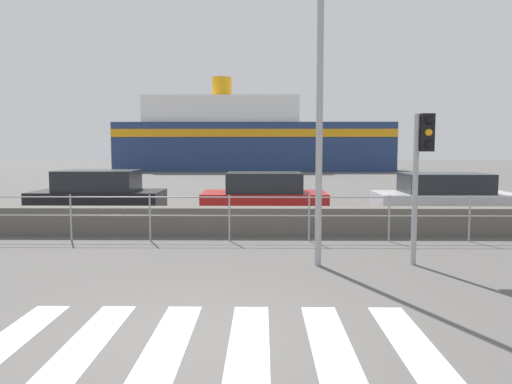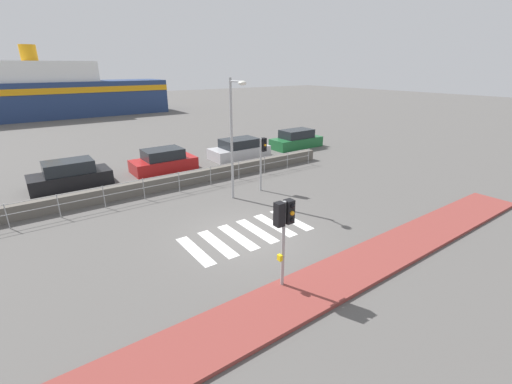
% 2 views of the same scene
% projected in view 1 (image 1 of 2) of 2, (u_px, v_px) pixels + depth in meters
% --- Properties ---
extents(ground_plane, '(160.00, 160.00, 0.00)m').
position_uv_depth(ground_plane, '(194.00, 341.00, 5.58)').
color(ground_plane, '#565451').
extents(crosswalk, '(4.95, 2.40, 0.01)m').
position_uv_depth(crosswalk, '(209.00, 341.00, 5.57)').
color(crosswalk, silver).
rests_on(crosswalk, ground_plane).
extents(seawall, '(20.44, 0.55, 0.68)m').
position_uv_depth(seawall, '(232.00, 221.00, 12.39)').
color(seawall, '#605B54').
rests_on(seawall, ground_plane).
extents(harbor_fence, '(18.44, 0.04, 1.07)m').
position_uv_depth(harbor_fence, '(229.00, 210.00, 11.49)').
color(harbor_fence, '#9EA0A3').
rests_on(harbor_fence, ground_plane).
extents(traffic_light_far, '(0.34, 0.32, 2.77)m').
position_uv_depth(traffic_light_far, '(422.00, 154.00, 9.03)').
color(traffic_light_far, '#9EA0A3').
rests_on(traffic_light_far, ground_plane).
extents(streetlamp, '(0.32, 1.23, 5.69)m').
position_uv_depth(streetlamp, '(322.00, 66.00, 8.60)').
color(streetlamp, '#9EA0A3').
rests_on(streetlamp, ground_plane).
extents(ferry_boat, '(24.92, 6.08, 8.54)m').
position_uv_depth(ferry_boat, '(248.00, 139.00, 46.21)').
color(ferry_boat, navy).
rests_on(ferry_boat, ground_plane).
extents(parked_car_black, '(4.02, 1.82, 1.44)m').
position_uv_depth(parked_car_black, '(98.00, 196.00, 15.74)').
color(parked_car_black, black).
rests_on(parked_car_black, ground_plane).
extents(parked_car_red, '(3.87, 1.88, 1.37)m').
position_uv_depth(parked_car_red, '(264.00, 198.00, 15.68)').
color(parked_car_red, '#B21919').
rests_on(parked_car_red, ground_plane).
extents(parked_car_silver, '(4.26, 1.89, 1.35)m').
position_uv_depth(parked_car_silver, '(444.00, 198.00, 15.60)').
color(parked_car_silver, '#BCBCC1').
rests_on(parked_car_silver, ground_plane).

